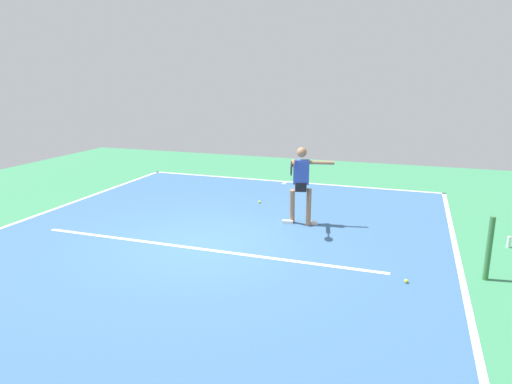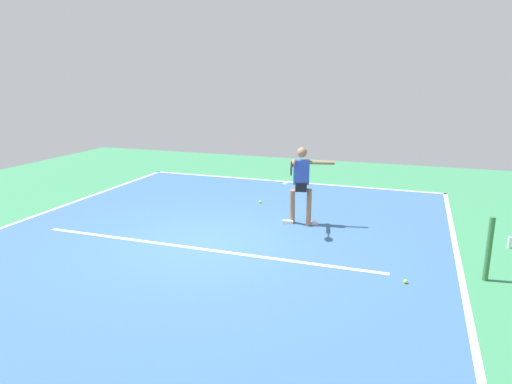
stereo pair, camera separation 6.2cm
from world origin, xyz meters
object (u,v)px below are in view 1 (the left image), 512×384
Objects in this scene: tennis_player at (301,181)px; tennis_ball_near_service_line at (260,202)px; net_post at (489,249)px; water_bottle at (509,242)px; tennis_ball_by_sideline at (406,281)px.

tennis_player is 2.22m from tennis_ball_near_service_line.
tennis_ball_near_service_line is (4.97, -3.23, -0.50)m from net_post.
tennis_player is (3.53, -1.83, 0.47)m from net_post.
water_bottle reaches higher than tennis_ball_near_service_line.
tennis_ball_by_sideline is (-3.76, 3.79, 0.00)m from tennis_ball_near_service_line.
tennis_ball_by_sideline is at bearing 24.79° from net_post.
net_post is at bearing 70.71° from water_bottle.
tennis_ball_by_sideline is (1.21, 0.56, -0.50)m from net_post.
tennis_ball_near_service_line is 5.77m from water_bottle.
tennis_ball_near_service_line is 5.33m from tennis_ball_by_sideline.
tennis_player is 26.48× the size of tennis_ball_by_sideline.
tennis_ball_near_service_line is 0.30× the size of water_bottle.
tennis_player reaches higher than tennis_ball_by_sideline.
tennis_player reaches higher than net_post.
tennis_player is at bearing -1.08° from water_bottle.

